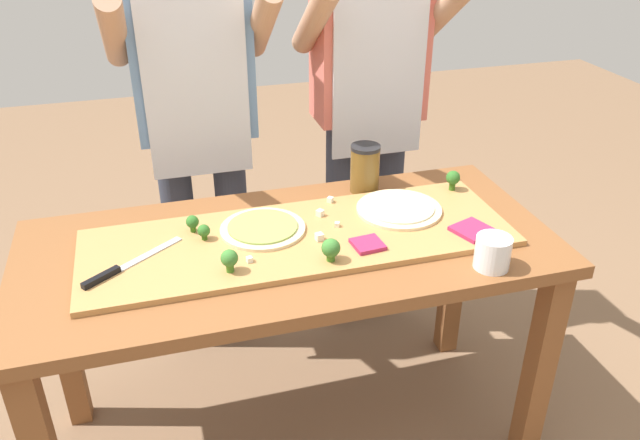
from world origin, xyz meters
name	(u,v)px	position (x,y,z in m)	size (l,w,h in m)	color
ground_plane	(294,435)	(0.00, 0.00, 0.00)	(8.00, 8.00, 0.00)	brown
prep_table	(290,276)	(0.00, 0.00, 0.66)	(1.54, 0.70, 0.78)	brown
cutting_board	(299,238)	(0.03, 0.00, 0.79)	(1.23, 0.41, 0.02)	#B27F47
chefs_knife	(120,268)	(-0.47, -0.05, 0.80)	(0.27, 0.21, 0.02)	#B7BABF
pizza_whole_pesto_green	(263,228)	(-0.06, 0.06, 0.80)	(0.25, 0.25, 0.02)	beige
pizza_whole_cheese_artichoke	(399,209)	(0.36, 0.06, 0.80)	(0.26, 0.26, 0.02)	beige
pizza_slice_far_right	(473,230)	(0.52, -0.12, 0.80)	(0.10, 0.10, 0.01)	#9E234C
pizza_slice_near_left	(368,244)	(0.20, -0.11, 0.80)	(0.08, 0.08, 0.01)	#9E234C
broccoli_floret_center_right	(229,259)	(-0.19, -0.13, 0.84)	(0.05, 0.05, 0.06)	#3F7220
broccoli_floret_back_right	(204,231)	(-0.23, 0.05, 0.82)	(0.04, 0.04, 0.05)	#366618
broccoli_floret_back_mid	(453,179)	(0.59, 0.15, 0.84)	(0.05, 0.05, 0.07)	#366618
broccoli_floret_front_left	(331,248)	(0.08, -0.15, 0.84)	(0.05, 0.05, 0.07)	#3F7220
broccoli_floret_center_left	(192,222)	(-0.26, 0.11, 0.83)	(0.04, 0.04, 0.05)	#366618
cheese_crumble_a	(330,200)	(0.18, 0.18, 0.81)	(0.02, 0.02, 0.02)	silver
cheese_crumble_b	(250,259)	(-0.13, -0.10, 0.81)	(0.01, 0.01, 0.01)	white
cheese_crumble_c	(337,224)	(0.15, 0.02, 0.80)	(0.01, 0.01, 0.01)	silver
cheese_crumble_d	(320,213)	(0.12, 0.10, 0.81)	(0.02, 0.02, 0.02)	silver
cheese_crumble_e	(319,237)	(0.08, -0.04, 0.81)	(0.02, 0.02, 0.02)	silver
flour_cup	(492,254)	(0.49, -0.28, 0.82)	(0.10, 0.10, 0.09)	white
sauce_jar	(365,168)	(0.32, 0.26, 0.86)	(0.10, 0.10, 0.16)	brown
cook_left	(196,108)	(-0.18, 0.62, 1.00)	(0.54, 0.39, 1.67)	#333847
cook_right	(369,92)	(0.46, 0.62, 1.00)	(0.54, 0.39, 1.67)	#333847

